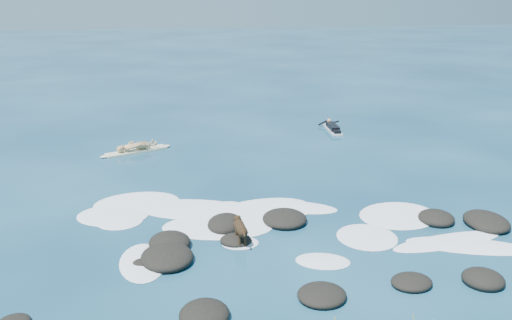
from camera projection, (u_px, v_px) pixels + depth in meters
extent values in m
plane|color=#0A2642|center=(275.00, 225.00, 17.94)|extent=(160.00, 160.00, 0.00)
ellipsoid|color=black|center=(204.00, 315.00, 12.89)|extent=(1.34, 1.43, 0.46)
ellipsoid|color=black|center=(167.00, 257.00, 15.56)|extent=(1.59, 1.77, 0.50)
ellipsoid|color=black|center=(143.00, 263.00, 15.41)|extent=(0.57, 0.50, 0.17)
ellipsoid|color=black|center=(225.00, 224.00, 17.73)|extent=(1.41, 1.64, 0.46)
ellipsoid|color=black|center=(483.00, 279.00, 14.43)|extent=(1.38, 1.40, 0.44)
ellipsoid|color=black|center=(412.00, 282.00, 14.35)|extent=(1.23, 1.12, 0.33)
ellipsoid|color=black|center=(322.00, 295.00, 13.74)|extent=(1.61, 1.58, 0.37)
ellipsoid|color=black|center=(236.00, 240.00, 16.67)|extent=(1.18, 1.12, 0.31)
ellipsoid|color=black|center=(436.00, 218.00, 18.16)|extent=(1.28, 1.37, 0.44)
ellipsoid|color=black|center=(285.00, 219.00, 18.10)|extent=(1.49, 1.56, 0.46)
ellipsoid|color=black|center=(170.00, 243.00, 16.42)|extent=(1.36, 1.47, 0.51)
ellipsoid|color=black|center=(486.00, 222.00, 17.87)|extent=(1.36, 1.71, 0.48)
ellipsoid|color=white|center=(195.00, 210.00, 19.11)|extent=(4.26, 2.79, 0.12)
ellipsoid|color=white|center=(113.00, 215.00, 18.63)|extent=(2.61, 2.21, 0.12)
ellipsoid|color=white|center=(218.00, 227.00, 17.77)|extent=(3.71, 2.38, 0.12)
ellipsoid|color=white|center=(398.00, 215.00, 18.63)|extent=(3.20, 2.96, 0.12)
ellipsoid|color=white|center=(143.00, 262.00, 15.51)|extent=(1.41, 2.44, 0.12)
ellipsoid|color=white|center=(294.00, 207.00, 19.31)|extent=(3.16, 2.10, 0.12)
ellipsoid|color=white|center=(367.00, 237.00, 17.05)|extent=(1.98, 2.08, 0.12)
ellipsoid|color=white|center=(258.00, 213.00, 18.81)|extent=(4.54, 3.59, 0.12)
ellipsoid|color=white|center=(323.00, 261.00, 15.57)|extent=(1.74, 1.39, 0.12)
ellipsoid|color=white|center=(469.00, 246.00, 16.47)|extent=(3.75, 2.19, 0.12)
ellipsoid|color=white|center=(120.00, 221.00, 18.19)|extent=(1.85, 1.82, 0.12)
ellipsoid|color=white|center=(234.00, 209.00, 19.15)|extent=(2.63, 1.74, 0.12)
ellipsoid|color=white|center=(447.00, 242.00, 16.75)|extent=(3.81, 1.62, 0.12)
ellipsoid|color=white|center=(137.00, 203.00, 19.67)|extent=(3.19, 2.49, 0.12)
ellipsoid|color=white|center=(230.00, 212.00, 18.89)|extent=(1.53, 2.00, 0.12)
ellipsoid|color=white|center=(240.00, 243.00, 16.65)|extent=(1.10, 0.90, 0.12)
cube|color=beige|center=(136.00, 151.00, 25.56)|extent=(2.76, 1.73, 0.09)
ellipsoid|color=beige|center=(165.00, 146.00, 26.31)|extent=(0.64, 0.53, 0.10)
ellipsoid|color=beige|center=(106.00, 156.00, 24.82)|extent=(0.64, 0.53, 0.10)
imported|color=tan|center=(135.00, 131.00, 25.28)|extent=(0.68, 0.78, 1.81)
cube|color=silver|center=(333.00, 130.00, 29.28)|extent=(0.58, 2.27, 0.08)
ellipsoid|color=silver|center=(327.00, 124.00, 30.34)|extent=(0.28, 0.50, 0.08)
cube|color=black|center=(333.00, 127.00, 29.23)|extent=(0.45, 1.39, 0.23)
sphere|color=#AB7D5A|center=(329.00, 121.00, 29.95)|extent=(0.24, 0.24, 0.24)
cylinder|color=black|center=(323.00, 123.00, 30.10)|extent=(0.56, 0.29, 0.25)
cylinder|color=black|center=(334.00, 122.00, 30.17)|extent=(0.55, 0.32, 0.25)
cube|color=black|center=(336.00, 131.00, 28.51)|extent=(0.36, 0.57, 0.14)
cylinder|color=black|center=(241.00, 228.00, 16.40)|extent=(0.36, 0.65, 0.30)
sphere|color=black|center=(239.00, 225.00, 16.66)|extent=(0.34, 0.34, 0.31)
sphere|color=black|center=(243.00, 232.00, 16.14)|extent=(0.31, 0.31, 0.28)
sphere|color=black|center=(237.00, 219.00, 16.79)|extent=(0.25, 0.25, 0.22)
cone|color=black|center=(236.00, 218.00, 16.92)|extent=(0.13, 0.15, 0.12)
cone|color=black|center=(235.00, 216.00, 16.74)|extent=(0.11, 0.08, 0.11)
cone|color=black|center=(239.00, 216.00, 16.77)|extent=(0.11, 0.08, 0.11)
cylinder|color=black|center=(236.00, 236.00, 16.68)|extent=(0.08, 0.08, 0.41)
cylinder|color=black|center=(242.00, 235.00, 16.71)|extent=(0.08, 0.08, 0.41)
cylinder|color=black|center=(240.00, 242.00, 16.28)|extent=(0.08, 0.08, 0.41)
cylinder|color=black|center=(245.00, 241.00, 16.32)|extent=(0.08, 0.08, 0.41)
cylinder|color=black|center=(244.00, 233.00, 16.00)|extent=(0.08, 0.30, 0.18)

